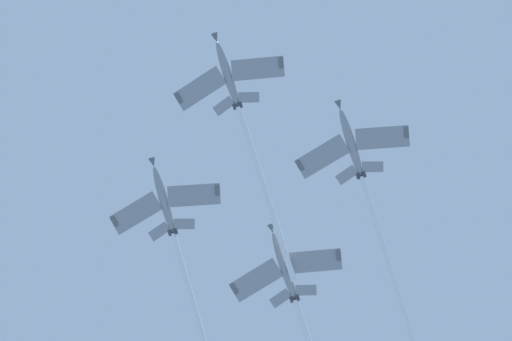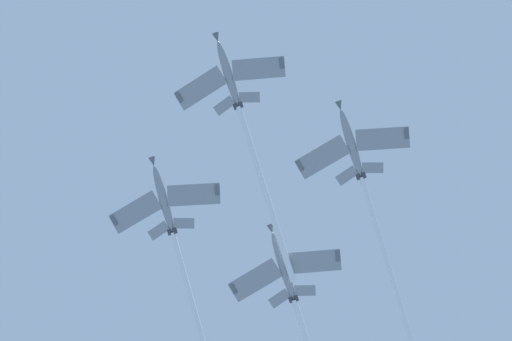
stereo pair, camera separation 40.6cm
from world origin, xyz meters
The scene contains 4 objects.
jet_lead centered at (7.21, -0.99, 153.62)m, with size 20.12×41.86×17.70m.
jet_left_wing centered at (22.42, 16.06, 148.01)m, with size 20.11×44.06×16.94m.
jet_right_wing centered at (-10.75, 11.06, 147.76)m, with size 20.09×38.27×16.05m.
jet_slot centered at (4.32, 30.83, 142.45)m, with size 20.13×40.71×16.08m.
Camera 1 is at (24.47, -36.66, 1.74)m, focal length 64.36 mm.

